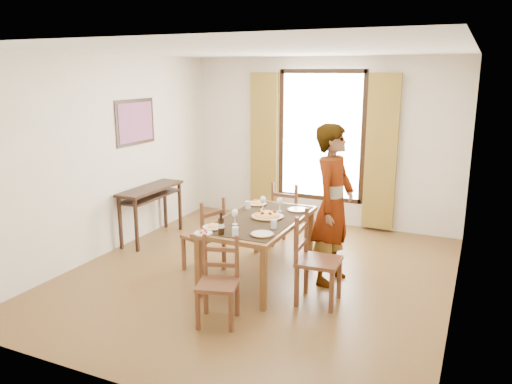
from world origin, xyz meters
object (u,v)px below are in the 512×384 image
at_px(console_table, 151,195).
at_px(man, 333,205).
at_px(dining_table, 260,224).
at_px(pasta_platter, 267,214).

height_order(console_table, man, man).
relative_size(console_table, dining_table, 0.71).
relative_size(dining_table, man, 0.89).
bearing_deg(man, dining_table, 115.02).
relative_size(dining_table, pasta_platter, 4.21).
height_order(man, pasta_platter, man).
xyz_separation_m(dining_table, pasta_platter, (0.07, 0.07, 0.12)).
relative_size(man, pasta_platter, 4.74).
bearing_deg(man, console_table, 88.80).
xyz_separation_m(console_table, man, (2.89, -0.38, 0.26)).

